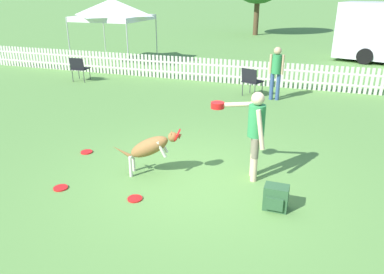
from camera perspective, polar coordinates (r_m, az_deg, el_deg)
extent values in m
plane|color=#5B8C42|center=(6.51, 1.34, -6.45)|extent=(240.00, 240.00, 0.00)
cylinder|color=beige|center=(6.46, 9.41, -4.88)|extent=(0.11, 0.11, 0.43)
cylinder|color=#7A705B|center=(6.29, 9.63, -1.69)|extent=(0.12, 0.12, 0.35)
cylinder|color=beige|center=(6.64, 9.28, -4.11)|extent=(0.11, 0.11, 0.43)
cylinder|color=#7A705B|center=(6.48, 9.49, -0.99)|extent=(0.12, 0.12, 0.35)
cylinder|color=#2D8447|center=(6.23, 9.81, 2.44)|extent=(0.34, 0.34, 0.54)
sphere|color=beige|center=(6.12, 10.03, 5.78)|extent=(0.22, 0.22, 0.22)
cylinder|color=beige|center=(6.07, 10.39, 1.07)|extent=(0.21, 0.13, 0.66)
cylinder|color=beige|center=(6.33, 6.86, 4.93)|extent=(0.66, 0.18, 0.14)
cylinder|color=red|center=(6.38, 3.91, 4.51)|extent=(0.23, 0.23, 0.02)
cylinder|color=red|center=(6.37, 3.91, 4.74)|extent=(0.23, 0.23, 0.02)
cylinder|color=red|center=(6.36, 3.92, 4.97)|extent=(0.23, 0.23, 0.02)
cylinder|color=red|center=(6.36, 3.93, 5.20)|extent=(0.23, 0.23, 0.02)
ellipsoid|color=olive|center=(6.50, -6.53, -1.49)|extent=(0.82, 0.50, 0.56)
ellipsoid|color=silver|center=(6.52, -6.51, -1.93)|extent=(0.43, 0.27, 0.27)
sphere|color=olive|center=(6.36, -2.93, 0.00)|extent=(0.17, 0.17, 0.17)
cone|color=olive|center=(6.34, -2.25, 0.29)|extent=(0.17, 0.13, 0.14)
cylinder|color=red|center=(6.34, -2.25, 0.29)|extent=(0.18, 0.26, 0.22)
cone|color=olive|center=(6.38, -3.11, 0.74)|extent=(0.05, 0.05, 0.08)
cone|color=olive|center=(6.29, -3.23, 0.41)|extent=(0.05, 0.05, 0.08)
cylinder|color=silver|center=(6.80, -8.92, -3.68)|extent=(0.06, 0.06, 0.38)
cylinder|color=silver|center=(6.61, -9.33, -4.49)|extent=(0.06, 0.06, 0.38)
cylinder|color=silver|center=(6.55, -4.43, -1.22)|extent=(0.18, 0.10, 0.30)
cylinder|color=silver|center=(6.37, -4.69, -1.90)|extent=(0.18, 0.10, 0.30)
cone|color=olive|center=(6.65, -10.67, -2.16)|extent=(0.35, 0.16, 0.24)
cylinder|color=red|center=(7.82, -15.77, -2.21)|extent=(0.23, 0.23, 0.02)
cylinder|color=red|center=(6.59, -19.39, -7.32)|extent=(0.23, 0.23, 0.02)
cylinder|color=red|center=(6.00, -8.70, -9.27)|extent=(0.23, 0.23, 0.02)
cube|color=#2D5633|center=(5.75, 12.67, -8.97)|extent=(0.35, 0.24, 0.38)
cube|color=#2D5633|center=(5.65, 12.45, -9.99)|extent=(0.25, 0.04, 0.19)
cube|color=beige|center=(12.93, 11.21, 8.67)|extent=(22.85, 0.04, 0.06)
cube|color=beige|center=(12.86, 11.32, 10.17)|extent=(22.85, 0.04, 0.06)
cube|color=beige|center=(18.31, -27.22, 11.01)|extent=(0.09, 0.02, 0.82)
cube|color=beige|center=(18.20, -26.88, 11.01)|extent=(0.09, 0.02, 0.82)
cube|color=beige|center=(18.09, -26.54, 11.02)|extent=(0.09, 0.02, 0.82)
cube|color=beige|center=(17.99, -26.19, 11.03)|extent=(0.09, 0.02, 0.82)
cube|color=beige|center=(17.88, -25.85, 11.03)|extent=(0.09, 0.02, 0.82)
cube|color=beige|center=(17.78, -25.49, 11.04)|extent=(0.09, 0.02, 0.82)
cube|color=beige|center=(17.67, -25.14, 11.04)|extent=(0.09, 0.02, 0.82)
cube|color=beige|center=(17.57, -24.78, 11.05)|extent=(0.09, 0.02, 0.82)
cube|color=beige|center=(17.47, -24.41, 11.05)|extent=(0.09, 0.02, 0.82)
cube|color=beige|center=(17.36, -24.04, 11.05)|extent=(0.09, 0.02, 0.82)
cube|color=beige|center=(17.26, -23.67, 11.06)|extent=(0.09, 0.02, 0.82)
cube|color=beige|center=(17.16, -23.29, 11.06)|extent=(0.09, 0.02, 0.82)
cube|color=beige|center=(17.06, -22.90, 11.06)|extent=(0.09, 0.02, 0.82)
cube|color=beige|center=(16.96, -22.52, 11.07)|extent=(0.09, 0.02, 0.82)
cube|color=beige|center=(16.86, -22.13, 11.07)|extent=(0.09, 0.02, 0.82)
cube|color=beige|center=(16.77, -21.73, 11.07)|extent=(0.09, 0.02, 0.82)
cube|color=beige|center=(16.67, -21.33, 11.07)|extent=(0.09, 0.02, 0.82)
cube|color=beige|center=(16.57, -20.92, 11.07)|extent=(0.09, 0.02, 0.82)
cube|color=beige|center=(16.48, -20.51, 11.07)|extent=(0.09, 0.02, 0.82)
cube|color=beige|center=(16.38, -20.10, 11.07)|extent=(0.09, 0.02, 0.82)
cube|color=beige|center=(16.29, -19.68, 11.07)|extent=(0.09, 0.02, 0.82)
cube|color=beige|center=(16.20, -19.25, 11.06)|extent=(0.09, 0.02, 0.82)
cube|color=beige|center=(16.11, -18.82, 11.06)|extent=(0.09, 0.02, 0.82)
cube|color=beige|center=(16.01, -18.39, 11.06)|extent=(0.09, 0.02, 0.82)
cube|color=beige|center=(15.92, -17.95, 11.05)|extent=(0.09, 0.02, 0.82)
cube|color=beige|center=(15.84, -17.50, 11.05)|extent=(0.09, 0.02, 0.82)
cube|color=beige|center=(15.75, -17.05, 11.04)|extent=(0.09, 0.02, 0.82)
cube|color=beige|center=(15.66, -16.60, 11.04)|extent=(0.09, 0.02, 0.82)
cube|color=beige|center=(15.57, -16.14, 11.03)|extent=(0.09, 0.02, 0.82)
cube|color=beige|center=(15.49, -15.67, 11.02)|extent=(0.09, 0.02, 0.82)
cube|color=beige|center=(15.40, -15.20, 11.01)|extent=(0.09, 0.02, 0.82)
cube|color=beige|center=(15.32, -14.73, 11.00)|extent=(0.09, 0.02, 0.82)
cube|color=beige|center=(15.24, -14.25, 10.99)|extent=(0.09, 0.02, 0.82)
cube|color=beige|center=(15.16, -13.76, 10.98)|extent=(0.09, 0.02, 0.82)
cube|color=beige|center=(15.08, -13.27, 10.97)|extent=(0.09, 0.02, 0.82)
cube|color=beige|center=(15.00, -12.78, 10.95)|extent=(0.09, 0.02, 0.82)
cube|color=beige|center=(14.92, -12.28, 10.94)|extent=(0.09, 0.02, 0.82)
cube|color=beige|center=(14.84, -11.77, 10.93)|extent=(0.09, 0.02, 0.82)
cube|color=beige|center=(14.77, -11.26, 10.91)|extent=(0.09, 0.02, 0.82)
cube|color=beige|center=(14.69, -10.74, 10.89)|extent=(0.09, 0.02, 0.82)
cube|color=beige|center=(14.62, -10.22, 10.87)|extent=(0.09, 0.02, 0.82)
cube|color=beige|center=(14.54, -9.70, 10.86)|extent=(0.09, 0.02, 0.82)
cube|color=beige|center=(14.47, -9.16, 10.83)|extent=(0.09, 0.02, 0.82)
cube|color=beige|center=(14.40, -8.63, 10.81)|extent=(0.09, 0.02, 0.82)
cube|color=beige|center=(14.33, -8.08, 10.79)|extent=(0.09, 0.02, 0.82)
cube|color=beige|center=(14.27, -7.54, 10.77)|extent=(0.09, 0.02, 0.82)
cube|color=beige|center=(14.20, -6.99, 10.74)|extent=(0.09, 0.02, 0.82)
cube|color=beige|center=(14.14, -6.43, 10.72)|extent=(0.09, 0.02, 0.82)
cube|color=beige|center=(14.07, -5.87, 10.69)|extent=(0.09, 0.02, 0.82)
cube|color=beige|center=(14.01, -5.30, 10.66)|extent=(0.09, 0.02, 0.82)
cube|color=beige|center=(13.95, -4.73, 10.63)|extent=(0.09, 0.02, 0.82)
cube|color=beige|center=(13.89, -4.15, 10.60)|extent=(0.09, 0.02, 0.82)
cube|color=beige|center=(13.83, -3.57, 10.57)|extent=(0.09, 0.02, 0.82)
cube|color=beige|center=(13.77, -2.98, 10.53)|extent=(0.09, 0.02, 0.82)
cube|color=beige|center=(13.72, -2.39, 10.50)|extent=(0.09, 0.02, 0.82)
cube|color=beige|center=(13.67, -1.79, 10.46)|extent=(0.09, 0.02, 0.82)
cube|color=beige|center=(13.61, -1.19, 10.42)|extent=(0.09, 0.02, 0.82)
cube|color=beige|center=(13.56, -0.59, 10.38)|extent=(0.09, 0.02, 0.82)
cube|color=beige|center=(13.51, 0.02, 10.34)|extent=(0.09, 0.02, 0.82)
cube|color=beige|center=(13.46, 0.63, 10.30)|extent=(0.09, 0.02, 0.82)
cube|color=beige|center=(13.42, 1.25, 10.26)|extent=(0.09, 0.02, 0.82)
cube|color=beige|center=(13.37, 1.87, 10.21)|extent=(0.09, 0.02, 0.82)
cube|color=beige|center=(13.33, 2.50, 10.16)|extent=(0.09, 0.02, 0.82)
cube|color=beige|center=(13.29, 3.13, 10.11)|extent=(0.09, 0.02, 0.82)
cube|color=beige|center=(13.25, 3.76, 10.06)|extent=(0.09, 0.02, 0.82)
cube|color=beige|center=(13.21, 4.40, 10.01)|extent=(0.09, 0.02, 0.82)
cube|color=beige|center=(13.17, 5.04, 9.96)|extent=(0.09, 0.02, 0.82)
cube|color=beige|center=(13.13, 5.68, 9.91)|extent=(0.09, 0.02, 0.82)
cube|color=beige|center=(13.10, 6.33, 9.85)|extent=(0.09, 0.02, 0.82)
cube|color=beige|center=(13.07, 6.98, 9.79)|extent=(0.09, 0.02, 0.82)
cube|color=beige|center=(13.04, 7.63, 9.73)|extent=(0.09, 0.02, 0.82)
cube|color=beige|center=(13.01, 8.28, 9.67)|extent=(0.09, 0.02, 0.82)
cube|color=beige|center=(12.98, 8.94, 9.61)|extent=(0.09, 0.02, 0.82)
cube|color=beige|center=(12.96, 9.60, 9.55)|extent=(0.09, 0.02, 0.82)
cube|color=beige|center=(12.93, 10.27, 9.48)|extent=(0.09, 0.02, 0.82)
cube|color=beige|center=(12.91, 10.93, 9.42)|extent=(0.09, 0.02, 0.82)
cube|color=beige|center=(12.89, 11.60, 9.35)|extent=(0.09, 0.02, 0.82)
cube|color=beige|center=(12.87, 12.27, 9.28)|extent=(0.09, 0.02, 0.82)
cube|color=beige|center=(12.85, 12.94, 9.21)|extent=(0.09, 0.02, 0.82)
cube|color=beige|center=(12.84, 13.61, 9.14)|extent=(0.09, 0.02, 0.82)
cube|color=beige|center=(12.82, 14.28, 9.06)|extent=(0.09, 0.02, 0.82)
cube|color=beige|center=(12.81, 14.95, 8.99)|extent=(0.09, 0.02, 0.82)
cube|color=beige|center=(12.80, 15.63, 8.91)|extent=(0.09, 0.02, 0.82)
cube|color=beige|center=(12.79, 16.30, 8.83)|extent=(0.09, 0.02, 0.82)
cube|color=beige|center=(12.79, 16.98, 8.75)|extent=(0.09, 0.02, 0.82)
cube|color=beige|center=(12.78, 17.66, 8.67)|extent=(0.09, 0.02, 0.82)
cube|color=beige|center=(12.78, 18.33, 8.59)|extent=(0.09, 0.02, 0.82)
cube|color=beige|center=(12.78, 19.01, 8.51)|extent=(0.09, 0.02, 0.82)
cube|color=beige|center=(12.78, 19.69, 8.43)|extent=(0.09, 0.02, 0.82)
cube|color=beige|center=(12.78, 20.36, 8.34)|extent=(0.09, 0.02, 0.82)
cube|color=beige|center=(12.78, 21.04, 8.25)|extent=(0.09, 0.02, 0.82)
cube|color=beige|center=(12.79, 21.71, 8.17)|extent=(0.09, 0.02, 0.82)
cube|color=beige|center=(12.80, 22.38, 8.08)|extent=(0.09, 0.02, 0.82)
cube|color=beige|center=(12.81, 23.06, 7.99)|extent=(0.09, 0.02, 0.82)
cube|color=beige|center=(12.82, 23.73, 7.90)|extent=(0.09, 0.02, 0.82)
cube|color=beige|center=(12.83, 24.40, 7.81)|extent=(0.09, 0.02, 0.82)
cube|color=beige|center=(12.85, 25.06, 7.72)|extent=(0.09, 0.02, 0.82)
cube|color=beige|center=(12.86, 25.73, 7.62)|extent=(0.09, 0.02, 0.82)
cube|color=beige|center=(12.88, 26.39, 7.53)|extent=(0.09, 0.02, 0.82)
cube|color=beige|center=(12.90, 27.05, 7.44)|extent=(0.09, 0.02, 0.82)
cylinder|color=#333338|center=(11.77, 10.65, 7.31)|extent=(0.02, 0.02, 0.44)
cylinder|color=#333338|center=(11.98, 8.86, 7.68)|extent=(0.02, 0.02, 0.44)
cylinder|color=#333338|center=(11.41, 9.54, 6.92)|extent=(0.02, 0.02, 0.44)
cylinder|color=#333338|center=(11.63, 7.71, 7.31)|extent=(0.02, 0.02, 0.44)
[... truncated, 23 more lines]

